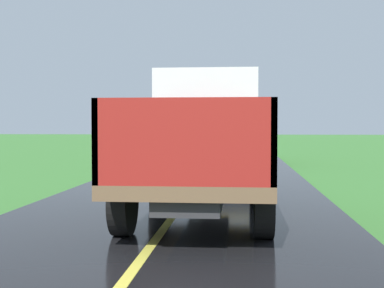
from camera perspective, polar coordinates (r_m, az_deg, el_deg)
banana_truck_near at (r=10.16m, az=1.40°, el=0.61°), size 2.38×5.82×2.80m
banana_truck_far at (r=24.83m, az=4.25°, el=1.44°), size 2.38×5.81×2.80m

